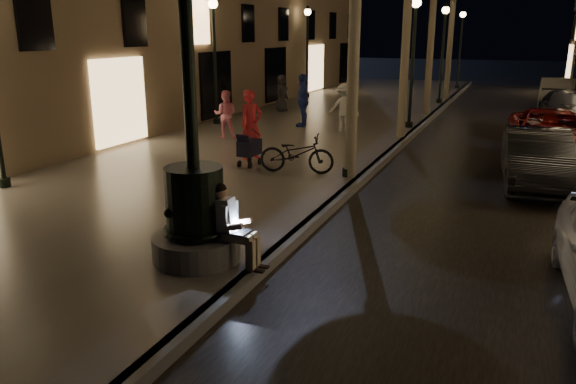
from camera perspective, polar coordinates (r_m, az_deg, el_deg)
The scene contains 23 objects.
ground at distance 20.73m, azimuth 12.43°, elevation 5.43°, with size 120.00×120.00×0.00m, color black.
cobble_lane at distance 20.44m, azimuth 20.74°, elevation 4.65°, with size 6.00×45.00×0.02m, color black.
promenade at distance 21.75m, azimuth 1.98°, elevation 6.55°, with size 8.00×45.00×0.20m, color #66615A.
curb_strip at distance 20.72m, azimuth 12.45°, elevation 5.71°, with size 0.25×45.00×0.20m, color #59595B.
fountain_lamppost at distance 8.76m, azimuth -9.47°, elevation -0.59°, with size 1.40×1.40×5.21m.
seated_man_laptop at distance 8.56m, azimuth -5.88°, elevation -3.10°, with size 0.92×0.31×1.30m.
lamp_curb_a at distance 13.65m, azimuth 6.48°, elevation 14.06°, with size 0.36×0.36×4.81m.
lamp_curb_b at distance 21.44m, azimuth 12.65°, elevation 14.47°, with size 0.36×0.36×4.81m.
lamp_curb_c at distance 29.35m, azimuth 15.52°, elevation 14.61°, with size 0.36×0.36×4.81m.
lamp_curb_d at distance 37.30m, azimuth 17.17°, elevation 14.68°, with size 0.36×0.36×4.81m.
lamp_left_b at distance 21.99m, azimuth -7.51°, elevation 14.74°, with size 0.36×0.36×4.81m.
lamp_left_c at distance 31.08m, azimuth 1.98°, elevation 15.21°, with size 0.36×0.36×4.81m.
stroller at distance 15.01m, azimuth -3.96°, elevation 4.51°, with size 0.45×0.97×0.99m.
car_second at distance 14.93m, azimuth 23.93°, elevation 3.08°, with size 1.46×4.20×1.38m, color black.
car_third at distance 18.69m, azimuth 25.04°, elevation 5.37°, with size 2.34×5.08×1.41m, color maroon.
car_rear at distance 26.59m, azimuth 26.21°, elevation 7.78°, with size 1.71×4.21×1.22m, color #29292E.
car_fifth at distance 30.90m, azimuth 25.62°, elevation 9.01°, with size 1.54×4.42×1.46m, color #A8A9A3.
pedestrian_red at distance 15.79m, azimuth -3.77°, elevation 6.84°, with size 0.71×0.46×1.94m, color red.
pedestrian_pink at distance 19.12m, azimuth -6.37°, elevation 7.86°, with size 0.77×0.60×1.59m, color pink.
pedestrian_white at distance 20.29m, azimuth 5.68°, elevation 8.53°, with size 1.11×0.64×1.71m, color silver.
pedestrian_blue at distance 21.30m, azimuth 1.52°, elevation 9.29°, with size 1.15×0.48×1.96m, color navy.
pedestrian_dark at distance 25.52m, azimuth -0.66°, elevation 10.03°, with size 0.79×0.51×1.62m, color #313035.
bicycle at distance 14.23m, azimuth 0.89°, elevation 3.93°, with size 0.66×1.90×1.00m, color black.
Camera 1 is at (3.49, -5.10, 3.69)m, focal length 35.00 mm.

